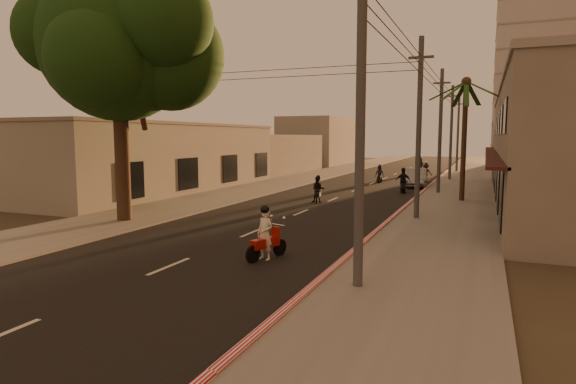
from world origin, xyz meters
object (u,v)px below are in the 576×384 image
at_px(scooter_red, 265,235).
at_px(scooter_mid_a, 318,190).
at_px(scooter_far_b, 426,173).
at_px(scooter_far_c, 420,166).
at_px(scooter_far_a, 380,175).
at_px(broadleaf_tree, 126,45).
at_px(parked_car, 416,178).
at_px(palm_tree, 466,89).
at_px(scooter_mid_b, 403,181).

height_order(scooter_red, scooter_mid_a, scooter_red).
relative_size(scooter_far_b, scooter_far_c, 0.91).
xyz_separation_m(scooter_red, scooter_far_a, (-2.05, 29.10, -0.09)).
bearing_deg(scooter_far_c, scooter_far_a, -93.30).
bearing_deg(broadleaf_tree, scooter_far_a, 74.23).
relative_size(scooter_far_a, scooter_far_b, 0.94).
relative_size(scooter_far_b, parked_car, 0.37).
height_order(palm_tree, scooter_far_b, palm_tree).
bearing_deg(parked_car, scooter_far_a, 138.27).
relative_size(broadleaf_tree, scooter_far_a, 7.14).
distance_m(palm_tree, scooter_far_c, 25.32).
height_order(scooter_mid_a, scooter_mid_b, scooter_mid_b).
xyz_separation_m(palm_tree, scooter_far_b, (-3.80, 14.13, -6.34)).
relative_size(scooter_mid_b, parked_car, 0.40).
xyz_separation_m(scooter_mid_b, scooter_far_b, (0.49, 10.47, -0.06)).
height_order(scooter_far_a, scooter_far_b, scooter_far_b).
xyz_separation_m(palm_tree, scooter_far_a, (-7.56, 11.12, -6.40)).
bearing_deg(scooter_mid_b, parked_car, 73.09).
height_order(palm_tree, scooter_mid_a, palm_tree).
distance_m(scooter_mid_a, scooter_far_b, 18.40).
height_order(scooter_mid_b, scooter_far_a, scooter_mid_b).
height_order(palm_tree, scooter_mid_b, palm_tree).
xyz_separation_m(scooter_mid_a, scooter_mid_b, (4.17, 7.33, 0.06)).
bearing_deg(palm_tree, broadleaf_tree, -136.52).
bearing_deg(scooter_red, scooter_mid_a, 120.31).
distance_m(broadleaf_tree, scooter_far_a, 27.07).
xyz_separation_m(broadleaf_tree, scooter_red, (9.10, -4.13, -7.63)).
relative_size(scooter_mid_a, parked_car, 0.37).
bearing_deg(scooter_red, palm_tree, 91.60).
distance_m(scooter_red, scooter_far_c, 41.88).
bearing_deg(scooter_mid_b, scooter_far_b, 74.17).
height_order(broadleaf_tree, scooter_far_c, broadleaf_tree).
bearing_deg(scooter_mid_b, broadleaf_tree, -133.63).
xyz_separation_m(parked_car, scooter_far_c, (-1.57, 15.26, 0.11)).
bearing_deg(parked_car, scooter_mid_b, -100.93).
bearing_deg(scooter_far_b, palm_tree, -79.35).
distance_m(palm_tree, parked_car, 11.45).
bearing_deg(scooter_far_b, scooter_far_a, -145.66).
bearing_deg(scooter_far_a, parked_car, -41.39).
bearing_deg(broadleaf_tree, scooter_mid_b, 59.51).
bearing_deg(scooter_mid_b, palm_tree, -53.62).
xyz_separation_m(broadleaf_tree, palm_tree, (14.61, 13.86, -1.33)).
distance_m(broadleaf_tree, palm_tree, 20.18).
relative_size(palm_tree, scooter_mid_a, 4.63).
xyz_separation_m(scooter_red, scooter_mid_b, (1.22, 21.65, 0.02)).
bearing_deg(scooter_far_b, broadleaf_tree, -115.52).
bearing_deg(scooter_mid_a, scooter_far_c, 70.85).
bearing_deg(broadleaf_tree, palm_tree, 43.48).
bearing_deg(palm_tree, scooter_mid_a, -156.58).
xyz_separation_m(scooter_red, parked_car, (1.55, 26.62, -0.08)).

